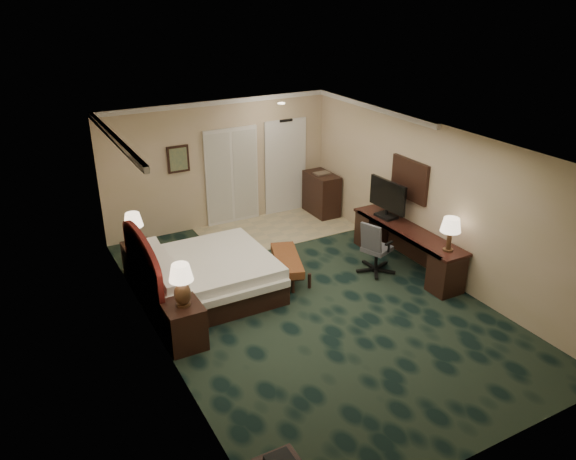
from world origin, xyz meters
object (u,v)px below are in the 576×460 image
lamp_near (182,285)px  desk_chair (377,246)px  bed (209,277)px  tv (387,199)px  desk (406,248)px  nightstand_near (184,325)px  lamp_far (134,230)px  nightstand_far (139,261)px  minibar (321,194)px  bed_bench (287,267)px

lamp_near → desk_chair: 3.86m
bed → tv: bearing=-2.3°
desk → desk_chair: size_ratio=2.59×
nightstand_near → lamp_near: lamp_near is taller
desk → lamp_far: bearing=156.9°
nightstand_far → desk_chair: desk_chair is taller
bed → lamp_far: (-0.90, 1.12, 0.61)m
lamp_near → desk: bearing=5.4°
minibar → bed: bearing=-148.5°
nightstand_near → minibar: bearing=37.4°
desk → bed_bench: bearing=162.7°
desk → minibar: (0.00, 2.97, 0.09)m
lamp_near → bed_bench: lamp_near is taller
desk_chair → minibar: bearing=58.0°
nightstand_near → lamp_near: bearing=-18.6°
nightstand_far → minibar: (4.43, 1.02, 0.16)m
nightstand_far → desk_chair: size_ratio=0.62×
desk → tv: 0.98m
nightstand_far → tv: 4.69m
bed_bench → nightstand_near: bearing=-135.3°
nightstand_near → minibar: 5.56m
desk → minibar: minibar is taller
nightstand_far → desk: 4.84m
bed_bench → desk: (2.13, -0.67, 0.17)m
lamp_far → minibar: size_ratio=0.67×
nightstand_near → bed_bench: bearing=25.3°
bed → tv: 3.66m
tv → lamp_near: bearing=-169.6°
bed_bench → lamp_near: bearing=-134.9°
bed → nightstand_near: (-0.85, -1.19, 0.01)m
lamp_near → desk_chair: size_ratio=0.64×
minibar → desk: bearing=-90.1°
lamp_near → minibar: lamp_near is taller
nightstand_far → lamp_far: bearing=-129.7°
lamp_far → minibar: 4.62m
tv → desk_chair: 1.02m
lamp_near → lamp_far: size_ratio=1.03×
nightstand_far → tv: size_ratio=0.66×
bed → desk_chair: (2.97, -0.69, 0.18)m
nightstand_near → desk: desk is taller
nightstand_far → lamp_far: size_ratio=0.99×
tv → bed: bearing=174.5°
nightstand_far → lamp_far: lamp_far is taller
desk → desk_chair: desk_chair is taller
bed → nightstand_far: bearing=126.5°
lamp_near → tv: (4.39, 1.06, 0.13)m
nightstand_far → lamp_near: (0.04, -2.37, 0.68)m
bed → bed_bench: size_ratio=1.68×
nightstand_near → desk: bearing=5.3°
tv → minibar: size_ratio=1.00×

